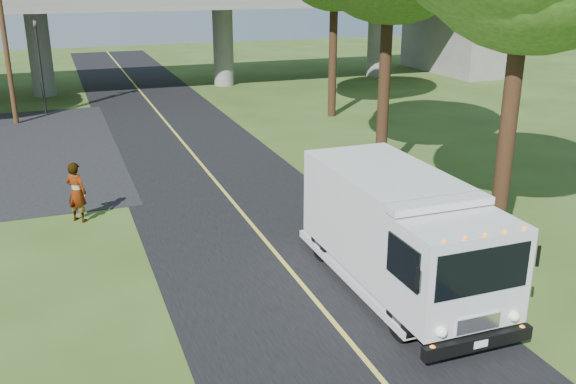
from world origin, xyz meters
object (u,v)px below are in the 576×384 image
traffic_signal (39,57)px  pedestrian (77,192)px  step_van (399,230)px  utility_pole (4,35)px

traffic_signal → pedestrian: (0.86, -17.75, -2.21)m
step_van → pedestrian: (-7.34, 7.65, -0.61)m
utility_pole → pedestrian: 16.33m
step_van → pedestrian: size_ratio=3.56×
traffic_signal → step_van: bearing=-72.1°
traffic_signal → step_van: size_ratio=0.74×
traffic_signal → step_van: traffic_signal is taller
pedestrian → traffic_signal: bearing=-45.0°
traffic_signal → pedestrian: 17.91m
utility_pole → step_van: (9.70, -23.40, -2.99)m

